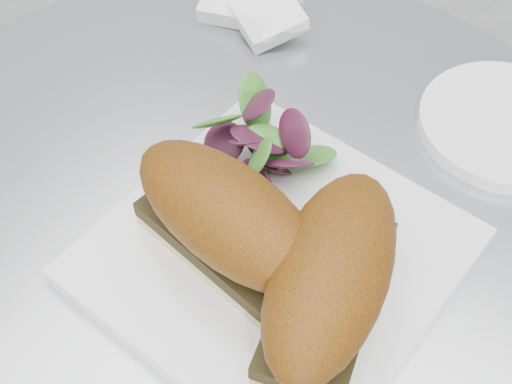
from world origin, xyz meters
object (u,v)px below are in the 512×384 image
sandwich_right (330,279)px  plate (274,256)px  sandwich_left (228,221)px  saucer (505,124)px

sandwich_right → plate: bearing=-125.0°
plate → sandwich_left: sandwich_left is taller
sandwich_right → saucer: bearing=158.6°
plate → sandwich_right: bearing=-24.7°
plate → saucer: (0.11, 0.22, -0.00)m
saucer → sandwich_right: bearing=-101.1°
sandwich_right → saucer: sandwich_right is taller
plate → sandwich_left: size_ratio=1.36×
sandwich_left → sandwich_right: same height
sandwich_left → saucer: sandwich_left is taller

